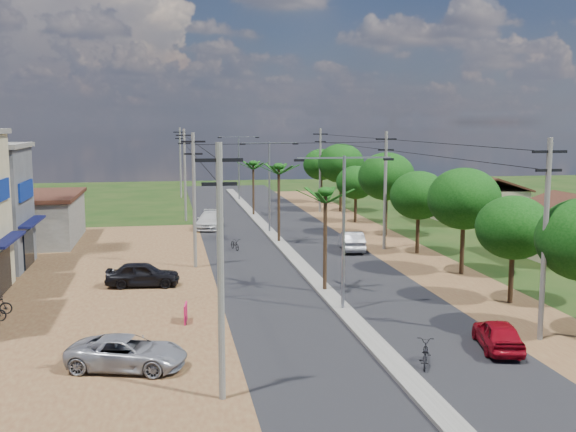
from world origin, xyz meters
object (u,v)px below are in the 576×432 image
(moto_rider_east, at_px, (425,355))
(car_parked_dark, at_px, (143,275))
(car_silver_mid, at_px, (352,241))
(car_white_far, at_px, (210,221))
(car_red_near, at_px, (498,335))
(roadside_sign, at_px, (186,313))
(car_parked_silver, at_px, (127,354))

(moto_rider_east, bearing_deg, car_parked_dark, -30.10)
(car_silver_mid, distance_m, car_parked_dark, 17.45)
(car_white_far, bearing_deg, car_red_near, -61.95)
(car_silver_mid, xyz_separation_m, car_parked_dark, (-15.16, -8.65, -0.00))
(car_red_near, height_order, car_silver_mid, car_silver_mid)
(car_silver_mid, height_order, car_parked_dark, car_silver_mid)
(car_parked_dark, bearing_deg, car_red_near, -127.81)
(car_white_far, height_order, car_parked_dark, car_white_far)
(car_silver_mid, bearing_deg, car_white_far, -44.38)
(car_white_far, xyz_separation_m, car_parked_dark, (-5.28, -21.27, -0.02))
(moto_rider_east, xyz_separation_m, roadside_sign, (-9.20, 7.63, -0.02))
(car_parked_silver, xyz_separation_m, car_parked_dark, (0.15, 13.62, 0.08))
(car_parked_silver, distance_m, roadside_sign, 6.35)
(car_parked_dark, bearing_deg, moto_rider_east, -138.43)
(car_silver_mid, height_order, car_white_far, car_white_far)
(roadside_sign, bearing_deg, car_parked_silver, -106.10)
(car_white_far, height_order, car_parked_silver, car_white_far)
(car_red_near, xyz_separation_m, car_silver_mid, (-0.12, 22.73, 0.07))
(car_parked_silver, xyz_separation_m, roadside_sign, (2.43, 5.86, -0.17))
(car_silver_mid, height_order, roadside_sign, car_silver_mid)
(car_red_near, distance_m, car_parked_silver, 15.43)
(car_white_far, xyz_separation_m, moto_rider_east, (6.20, -36.66, -0.26))
(car_white_far, relative_size, car_parked_dark, 1.21)
(car_silver_mid, xyz_separation_m, roadside_sign, (-12.88, -16.40, -0.26))
(roadside_sign, bearing_deg, moto_rider_east, -33.29)
(car_parked_dark, bearing_deg, car_silver_mid, -55.46)
(roadside_sign, bearing_deg, car_red_near, -19.55)
(car_red_near, xyz_separation_m, car_parked_dark, (-15.28, 14.08, 0.07))
(car_red_near, bearing_deg, roadside_sign, -12.92)
(car_white_far, xyz_separation_m, car_parked_silver, (-5.43, -34.89, -0.11))
(car_silver_mid, height_order, moto_rider_east, car_silver_mid)
(car_parked_silver, bearing_deg, moto_rider_east, -82.15)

